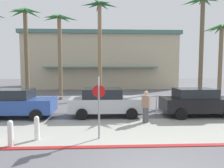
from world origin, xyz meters
name	(u,v)px	position (x,y,z in m)	size (l,w,h in m)	color
ground_plane	(121,107)	(0.00, 10.00, 0.00)	(80.00, 80.00, 0.00)	#5B5B60
sidewalk_strip	(132,130)	(0.00, 4.20, 0.01)	(44.00, 4.00, 0.02)	#9E9E93
curb_paint	(140,146)	(0.00, 2.20, 0.01)	(44.00, 0.24, 0.03)	maroon
building_backdrop	(101,61)	(-1.57, 26.65, 4.00)	(21.82, 10.71, 7.96)	#BCAD8E
rail_fence	(123,99)	(0.00, 8.50, 0.84)	(23.15, 0.08, 1.04)	white
stop_sign_bike_lane	(99,99)	(-1.53, 3.09, 1.68)	(0.52, 0.56, 2.56)	gray
bollard_1	(37,128)	(-4.03, 3.05, 0.52)	(0.20, 0.20, 1.00)	white
bollard_3	(10,133)	(-4.79, 2.42, 0.52)	(0.20, 0.20, 1.00)	white
palm_tree_2	(25,33)	(-8.15, 13.32, 5.99)	(3.11, 3.50, 8.17)	brown
palm_tree_3	(60,37)	(-5.28, 13.75, 5.75)	(3.39, 3.39, 7.75)	#756047
palm_tree_4	(100,28)	(-1.63, 13.79, 6.54)	(3.42, 3.53, 9.00)	#846B4C
palm_tree_5	(202,23)	(7.25, 12.35, 6.78)	(3.21, 2.87, 9.07)	brown
palm_tree_6	(221,41)	(9.59, 13.40, 5.42)	(3.16, 3.53, 6.98)	#756047
car_blue_1	(15,103)	(-6.50, 6.85, 0.87)	(4.40, 2.02, 1.69)	#284793
car_silver_2	(106,102)	(-1.19, 7.03, 0.87)	(4.40, 2.02, 1.69)	#B2B7BC
car_black_3	(197,102)	(4.38, 6.80, 0.87)	(4.40, 2.02, 1.69)	black
pedestrian_1	(146,108)	(0.92, 5.45, 0.80)	(0.48, 0.44, 1.72)	#4C4C51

